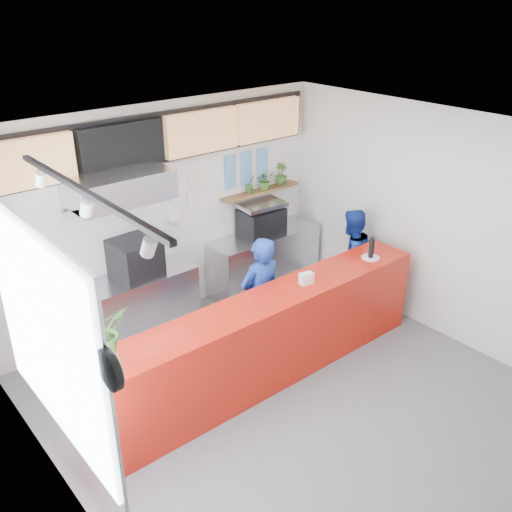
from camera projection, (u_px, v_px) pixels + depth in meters
floor at (288, 395)px, 6.60m from camera, size 5.00×5.00×0.00m
ceiling at (296, 139)px, 5.32m from camera, size 5.00×5.00×0.00m
wall_back at (165, 214)px, 7.70m from camera, size 5.00×0.00×5.00m
wall_left at (61, 375)px, 4.52m from camera, size 0.00×5.00×5.00m
wall_right at (432, 223)px, 7.40m from camera, size 0.00×5.00×5.00m
service_counter at (266, 340)px, 6.65m from camera, size 4.50×0.60×1.10m
cream_band at (160, 133)px, 7.22m from camera, size 5.00×0.02×0.80m
prep_bench at (130, 309)px, 7.48m from camera, size 1.80×0.60×0.90m
panini_oven at (135, 258)px, 7.26m from camera, size 0.58×0.58×0.50m
extraction_hood at (119, 187)px, 6.71m from camera, size 1.20×0.70×0.35m
hood_lip at (121, 203)px, 6.80m from camera, size 1.20×0.69×0.31m
right_bench at (264, 260)px, 8.80m from camera, size 1.80×0.60×0.90m
espresso_machine at (261, 222)px, 8.49m from camera, size 0.65×0.47×0.41m
espresso_tray at (261, 205)px, 8.37m from camera, size 0.71×0.53×0.06m
herb_shelf at (260, 191)px, 8.55m from camera, size 1.40×0.18×0.04m
menu_board_far_left at (25, 164)px, 6.15m from camera, size 1.10×0.10×0.55m
menu_board_mid_left at (122, 146)px, 6.82m from camera, size 1.10×0.10×0.55m
menu_board_mid_right at (202, 132)px, 7.49m from camera, size 1.10×0.10×0.55m
menu_board_far_right at (269, 120)px, 8.16m from camera, size 1.10×0.10×0.55m
soffit at (161, 138)px, 7.22m from camera, size 4.80×0.04×0.65m
window_pane at (46, 336)px, 4.66m from camera, size 0.04×2.20×1.90m
window_frame at (48, 335)px, 4.67m from camera, size 0.03×2.30×2.00m
wall_clock_rim at (110, 370)px, 3.68m from camera, size 0.05×0.30×0.30m
wall_clock_face at (114, 368)px, 3.70m from camera, size 0.02×0.26×0.26m
track_rail at (85, 192)px, 4.13m from camera, size 0.05×2.40×0.04m
dec_plate_a at (175, 195)px, 7.65m from camera, size 0.24×0.03×0.24m
dec_plate_b at (194, 197)px, 7.87m from camera, size 0.24×0.03×0.24m
dec_plate_c at (176, 216)px, 7.78m from camera, size 0.24×0.03×0.24m
dec_plate_d at (196, 179)px, 7.79m from camera, size 0.24×0.03×0.24m
photo_frame_a at (230, 164)px, 8.10m from camera, size 0.20×0.02×0.25m
photo_frame_b at (246, 160)px, 8.28m from camera, size 0.20×0.02×0.25m
photo_frame_c at (262, 156)px, 8.45m from camera, size 0.20×0.02×0.25m
photo_frame_d at (230, 181)px, 8.21m from camera, size 0.20×0.02×0.25m
photo_frame_e at (247, 177)px, 8.38m from camera, size 0.20×0.02×0.25m
photo_frame_f at (262, 173)px, 8.56m from camera, size 0.20×0.02×0.25m
staff_center at (260, 297)px, 7.05m from camera, size 0.61×0.42×1.60m
staff_right at (350, 259)px, 8.19m from camera, size 0.77×0.63×1.49m
herb_b at (250, 184)px, 8.37m from camera, size 0.15×0.12×0.26m
herb_c at (265, 180)px, 8.53m from camera, size 0.31×0.29×0.28m
herb_d at (281, 174)px, 8.71m from camera, size 0.20×0.18×0.33m
glass_vase at (109, 361)px, 5.17m from camera, size 0.19×0.19×0.22m
basil_vase at (105, 331)px, 5.03m from camera, size 0.46×0.42×0.43m
napkin_holder at (306, 278)px, 6.72m from camera, size 0.18×0.13×0.14m
white_plate at (370, 258)px, 7.37m from camera, size 0.23×0.23×0.02m
pepper_mill at (371, 248)px, 7.31m from camera, size 0.09×0.09×0.28m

